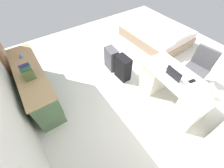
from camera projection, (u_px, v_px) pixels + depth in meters
ground_plane at (136, 74)px, 3.76m from camera, size 6.10×6.10×0.00m
desk at (173, 89)px, 2.95m from camera, size 1.47×0.72×0.72m
office_chair at (196, 71)px, 3.24m from camera, size 0.52×0.52×0.94m
credenza at (36, 85)px, 3.01m from camera, size 1.80×0.48×0.79m
bed at (156, 33)px, 4.58m from camera, size 1.95×1.47×0.58m
suitcase_black at (123, 68)px, 3.46m from camera, size 0.37×0.24×0.61m
suitcase_spare_grey at (111, 59)px, 3.71m from camera, size 0.37×0.24×0.57m
laptop at (175, 75)px, 2.67m from camera, size 0.32×0.23×0.21m
computer_mouse at (166, 67)px, 2.85m from camera, size 0.06×0.10×0.03m
cell_phone_near_laptop at (192, 81)px, 2.63m from camera, size 0.09×0.15×0.01m
cell_phone_by_mouse at (169, 67)px, 2.86m from camera, size 0.11×0.15×0.01m
desk_lamp at (211, 87)px, 2.22m from camera, size 0.16×0.11×0.34m
book_row at (27, 72)px, 2.53m from camera, size 0.23×0.17×0.23m
figurine_small at (20, 55)px, 2.92m from camera, size 0.08×0.08×0.11m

